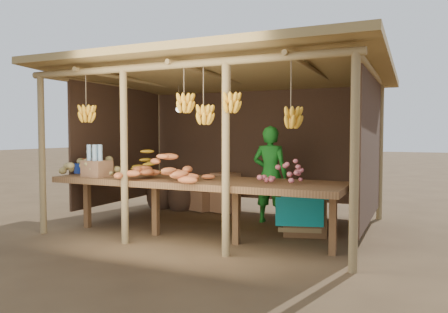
% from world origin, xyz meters
% --- Properties ---
extents(ground, '(60.00, 60.00, 0.00)m').
position_xyz_m(ground, '(0.00, 0.00, 0.00)').
color(ground, brown).
rests_on(ground, ground).
extents(stall_structure, '(4.70, 3.50, 2.43)m').
position_xyz_m(stall_structure, '(0.01, -0.09, 1.91)').
color(stall_structure, olive).
rests_on(stall_structure, ground).
extents(counter, '(3.90, 1.05, 0.80)m').
position_xyz_m(counter, '(0.00, -0.95, 0.74)').
color(counter, brown).
rests_on(counter, ground).
extents(potato_heap, '(1.07, 0.72, 0.37)m').
position_xyz_m(potato_heap, '(-1.67, -1.02, 0.98)').
color(potato_heap, '#A28E53').
rests_on(potato_heap, counter).
extents(sweet_potato_heap, '(1.20, 0.92, 0.36)m').
position_xyz_m(sweet_potato_heap, '(-0.28, -1.25, 0.98)').
color(sweet_potato_heap, '#C26232').
rests_on(sweet_potato_heap, counter).
extents(onion_heap, '(0.70, 0.43, 0.35)m').
position_xyz_m(onion_heap, '(1.24, -0.90, 0.98)').
color(onion_heap, '#C45F67').
rests_on(onion_heap, counter).
extents(banana_pile, '(0.63, 0.48, 0.35)m').
position_xyz_m(banana_pile, '(-1.03, -0.56, 0.97)').
color(banana_pile, gold).
rests_on(banana_pile, counter).
extents(tomato_basin, '(0.42, 0.42, 0.22)m').
position_xyz_m(tomato_basin, '(-1.90, -0.80, 0.89)').
color(tomato_basin, navy).
rests_on(tomato_basin, counter).
extents(bottle_box, '(0.38, 0.32, 0.44)m').
position_xyz_m(bottle_box, '(-1.39, -1.21, 0.97)').
color(bottle_box, '#8D5F3F').
rests_on(bottle_box, counter).
extents(vendor, '(0.57, 0.39, 1.51)m').
position_xyz_m(vendor, '(0.57, 0.50, 0.76)').
color(vendor, '#1B7C21').
rests_on(vendor, ground).
extents(tarp_crate, '(0.76, 0.70, 0.76)m').
position_xyz_m(tarp_crate, '(1.25, -0.06, 0.31)').
color(tarp_crate, brown).
rests_on(tarp_crate, ground).
extents(carton_stack, '(1.00, 0.48, 0.69)m').
position_xyz_m(carton_stack, '(-0.57, 0.97, 0.30)').
color(carton_stack, '#8D5F3F').
rests_on(carton_stack, ground).
extents(burlap_sacks, '(0.95, 0.50, 0.67)m').
position_xyz_m(burlap_sacks, '(-1.50, 0.92, 0.29)').
color(burlap_sacks, '#452E20').
rests_on(burlap_sacks, ground).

